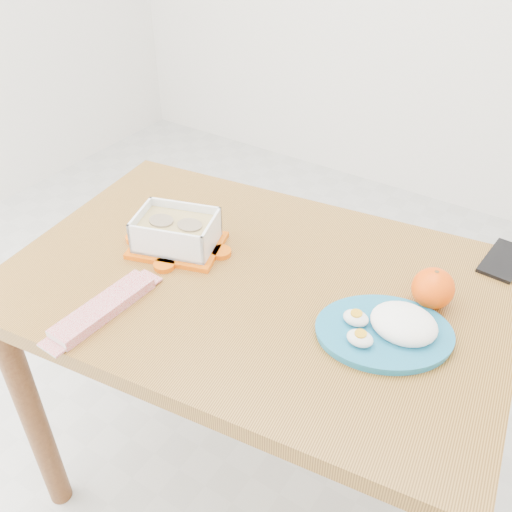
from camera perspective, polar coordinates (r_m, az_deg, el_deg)
The scene contains 7 objects.
ground at distance 1.91m, azimuth -3.85°, elevation -16.42°, with size 3.50×3.50×0.00m, color #B7B7B2.
dining_table at distance 1.31m, azimuth 0.00°, elevation -6.12°, with size 1.15×0.85×0.75m.
food_container at distance 1.31m, azimuth -7.97°, elevation 2.37°, with size 0.24×0.21×0.09m.
orange_fruit at distance 1.20m, azimuth 17.28°, elevation -3.10°, with size 0.08×0.08×0.08m, color #F43E04.
rice_plate at distance 1.12m, azimuth 13.32°, elevation -6.94°, with size 0.35×0.35×0.07m.
candy_bar at distance 1.18m, azimuth -15.00°, elevation -5.03°, with size 0.23×0.06×0.02m, color #B60917.
smartphone at distance 1.39m, azimuth 23.56°, elevation -0.38°, with size 0.08×0.15×0.01m, color black.
Camera 1 is at (0.73, -0.89, 1.52)m, focal length 40.00 mm.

